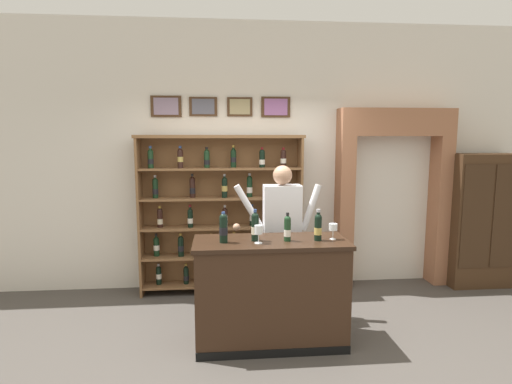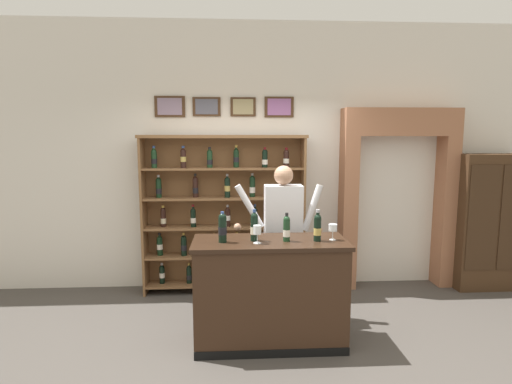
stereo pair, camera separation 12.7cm
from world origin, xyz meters
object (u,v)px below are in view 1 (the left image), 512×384
object	(u,v)px
tasting_bottle_bianco	(223,228)
wine_glass_right	(258,231)
side_cabinet	(481,220)
shopkeeper	(282,225)
tasting_bottle_rosso	(255,226)
tasting_bottle_chianti	(287,228)
tasting_bottle_super_tuscan	(318,226)
wine_shelf	(221,210)
tasting_counter	(271,292)
wine_glass_spare	(333,228)

from	to	relation	value
tasting_bottle_bianco	wine_glass_right	xyz separation A→B (m)	(0.32, -0.06, -0.02)
side_cabinet	shopkeeper	distance (m)	2.94
tasting_bottle_rosso	wine_glass_right	size ratio (longest dim) A/B	1.78
tasting_bottle_chianti	tasting_bottle_super_tuscan	size ratio (longest dim) A/B	0.90
wine_shelf	tasting_bottle_super_tuscan	bearing A→B (deg)	-58.26
side_cabinet	tasting_bottle_super_tuscan	xyz separation A→B (m)	(-2.58, -1.38, 0.27)
tasting_counter	wine_glass_right	bearing A→B (deg)	-141.65
wine_shelf	shopkeeper	bearing A→B (deg)	-51.89
side_cabinet	tasting_bottle_super_tuscan	world-z (taller)	side_cabinet
wine_shelf	tasting_bottle_bianco	distance (m)	1.47
side_cabinet	shopkeeper	xyz separation A→B (m)	(-2.83, -0.76, 0.16)
wine_shelf	tasting_bottle_bianco	bearing A→B (deg)	-89.46
tasting_bottle_rosso	tasting_bottle_bianco	bearing A→B (deg)	-173.09
wine_shelf	side_cabinet	xyz separation A→B (m)	(3.49, -0.08, -0.17)
wine_glass_spare	wine_shelf	bearing A→B (deg)	126.37
shopkeeper	wine_glass_right	distance (m)	0.76
tasting_bottle_chianti	wine_glass_spare	world-z (taller)	tasting_bottle_chianti
wine_shelf	tasting_counter	bearing A→B (deg)	-71.94
shopkeeper	tasting_bottle_chianti	size ratio (longest dim) A/B	6.27
tasting_bottle_super_tuscan	tasting_bottle_chianti	bearing A→B (deg)	178.27
tasting_bottle_bianco	wine_glass_spare	bearing A→B (deg)	1.21
tasting_bottle_rosso	tasting_bottle_super_tuscan	world-z (taller)	tasting_bottle_rosso
wine_shelf	tasting_bottle_rosso	size ratio (longest dim) A/B	6.92
tasting_bottle_bianco	tasting_counter	bearing A→B (deg)	5.40
tasting_bottle_bianco	tasting_bottle_rosso	size ratio (longest dim) A/B	0.96
side_cabinet	tasting_bottle_rosso	xyz separation A→B (m)	(-3.18, -1.34, 0.27)
side_cabinet	tasting_bottle_rosso	world-z (taller)	side_cabinet
tasting_bottle_chianti	wine_glass_right	bearing A→B (deg)	-167.31
tasting_bottle_rosso	wine_glass_spare	world-z (taller)	tasting_bottle_rosso
tasting_counter	tasting_bottle_rosso	xyz separation A→B (m)	(-0.15, -0.01, 0.65)
tasting_counter	wine_glass_right	distance (m)	0.66
wine_shelf	tasting_bottle_super_tuscan	xyz separation A→B (m)	(0.91, -1.47, 0.10)
side_cabinet	shopkeeper	size ratio (longest dim) A/B	1.05
wine_glass_right	tasting_bottle_super_tuscan	bearing A→B (deg)	5.43
tasting_counter	tasting_bottle_chianti	bearing A→B (deg)	-14.15
wine_glass_right	wine_glass_spare	size ratio (longest dim) A/B	1.10
side_cabinet	shopkeeper	world-z (taller)	side_cabinet
shopkeeper	wine_glass_right	xyz separation A→B (m)	(-0.32, -0.68, 0.10)
wine_glass_right	wine_shelf	bearing A→B (deg)	102.40
tasting_bottle_rosso	tasting_bottle_super_tuscan	distance (m)	0.60
shopkeeper	tasting_bottle_rosso	bearing A→B (deg)	-120.61
tasting_bottle_bianco	tasting_bottle_super_tuscan	distance (m)	0.89
wine_shelf	wine_glass_right	distance (m)	1.56
tasting_bottle_rosso	tasting_counter	bearing A→B (deg)	2.40
wine_shelf	tasting_bottle_chianti	bearing A→B (deg)	-67.12
wine_shelf	wine_glass_right	bearing A→B (deg)	-77.60
tasting_bottle_bianco	wine_glass_spare	distance (m)	1.05
shopkeeper	tasting_bottle_super_tuscan	bearing A→B (deg)	-68.39
tasting_bottle_chianti	wine_glass_spare	bearing A→B (deg)	2.31
tasting_bottle_bianco	tasting_bottle_chianti	xyz separation A→B (m)	(0.60, 0.00, -0.02)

